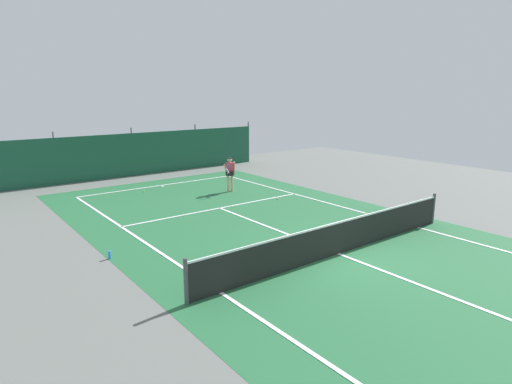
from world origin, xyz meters
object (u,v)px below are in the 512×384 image
tennis_ball_near_player (144,191)px  tennis_ball_by_sideline (278,199)px  parked_car (84,160)px  tennis_ball_midcourt (366,214)px  water_bottle (110,255)px  tennis_net (339,237)px  tennis_player (230,172)px

tennis_ball_near_player → tennis_ball_by_sideline: size_ratio=1.00×
tennis_ball_near_player → parked_car: bearing=97.5°
tennis_ball_midcourt → water_bottle: bearing=170.6°
tennis_net → tennis_player: bearing=76.7°
parked_car → water_bottle: size_ratio=17.75×
tennis_net → tennis_ball_by_sideline: size_ratio=153.33×
parked_car → tennis_ball_near_player: bearing=-80.5°
tennis_ball_near_player → tennis_ball_by_sideline: bearing=-51.2°
tennis_player → tennis_ball_midcourt: (1.97, -6.50, -0.93)m
tennis_ball_near_player → tennis_ball_by_sideline: same height
tennis_player → water_bottle: size_ratio=6.83×
tennis_player → tennis_ball_near_player: (-3.30, 2.44, -0.93)m
parked_car → tennis_ball_by_sideline: bearing=-64.8°
tennis_ball_midcourt → parked_car: (-6.11, 15.33, 0.81)m
tennis_ball_midcourt → tennis_ball_near_player: bearing=120.5°
tennis_player → parked_car: (-4.14, 8.83, -0.12)m
tennis_ball_near_player → water_bottle: size_ratio=0.28×
tennis_net → tennis_ball_by_sideline: (2.81, 6.05, -0.48)m
tennis_net → tennis_ball_near_player: size_ratio=153.33×
tennis_ball_by_sideline → parked_car: 12.46m
water_bottle → parked_car: bearing=76.3°
tennis_ball_near_player → tennis_ball_by_sideline: 6.48m
tennis_ball_by_sideline → water_bottle: 8.58m
water_bottle → tennis_ball_midcourt: bearing=-9.4°
tennis_ball_near_player → parked_car: (-0.84, 6.38, 0.81)m
tennis_net → tennis_ball_midcourt: size_ratio=153.33×
tennis_player → water_bottle: 9.02m
tennis_ball_near_player → tennis_ball_midcourt: size_ratio=1.00×
tennis_ball_near_player → tennis_ball_midcourt: bearing=-59.5°
tennis_net → parked_car: parked_car is taller
tennis_player → tennis_ball_near_player: tennis_player is taller
tennis_net → tennis_player: (2.05, 8.66, 0.45)m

